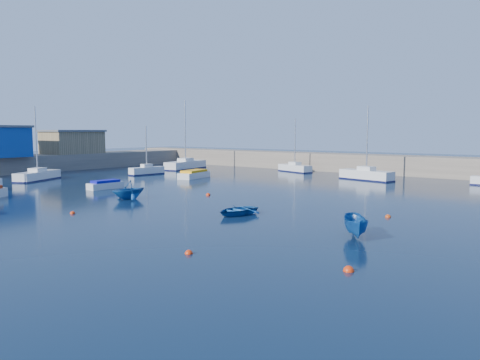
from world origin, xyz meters
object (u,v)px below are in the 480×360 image
Objects in this scene: sailboat_4 at (186,165)px; sailboat_6 at (366,175)px; dinghy_right at (356,226)px; motorboat_1 at (106,185)px; dinghy_center at (237,210)px; sailboat_3 at (147,170)px; sailboat_5 at (295,168)px; motorboat_2 at (194,174)px; sailboat_2 at (38,175)px; dinghy_left at (128,190)px; brick_shed_a at (72,143)px.

sailboat_6 is (29.03, 1.67, -0.02)m from sailboat_4.
motorboat_1 is at bearing 139.46° from dinghy_right.
motorboat_1 is (11.53, -23.22, -0.25)m from sailboat_4.
dinghy_right is (9.57, -1.38, 0.30)m from dinghy_center.
sailboat_4 reaches higher than sailboat_3.
sailboat_5 reaches higher than motorboat_2.
sailboat_3 is at bearing 158.62° from sailboat_5.
sailboat_2 is at bearing -176.36° from dinghy_center.
dinghy_center is (31.56, -26.66, -0.35)m from sailboat_4.
sailboat_5 is (18.21, 29.28, -0.02)m from sailboat_2.
brick_shed_a is at bearing 162.10° from dinghy_left.
dinghy_left is (16.63, -16.29, 0.25)m from sailboat_3.
dinghy_right reaches higher than dinghy_center.
sailboat_5 is at bearing 28.93° from brick_shed_a.
sailboat_4 reaches higher than motorboat_2.
motorboat_1 is 20.33m from dinghy_center.
sailboat_5 is (16.20, 6.12, -0.10)m from sailboat_4.
sailboat_3 is at bearing -85.08° from sailboat_4.
sailboat_2 reaches higher than dinghy_center.
sailboat_3 is 0.75× the size of sailboat_6.
sailboat_4 is 14.60m from motorboat_2.
brick_shed_a is 0.75× the size of sailboat_4.
sailboat_4 is 3.26× the size of dinghy_right.
sailboat_5 is 36.20m from dinghy_center.
sailboat_6 is (12.84, -4.45, 0.08)m from sailboat_5.
motorboat_2 is at bearing 10.42° from sailboat_3.
dinghy_right is at bearing 1.39° from dinghy_center.
motorboat_1 is at bearing -26.75° from sailboat_2.
sailboat_6 is 2.37× the size of motorboat_1.
sailboat_2 is 39.75m from sailboat_6.
dinghy_left is at bearing -25.14° from brick_shed_a.
motorboat_1 is at bearing 179.85° from dinghy_center.
motorboat_1 is (-4.67, -29.34, -0.15)m from sailboat_5.
sailboat_6 is at bearing 80.85° from dinghy_right.
motorboat_2 is at bearing 117.21° from dinghy_right.
sailboat_2 is 0.83× the size of sailboat_4.
motorboat_1 is 1.19× the size of dinghy_left.
sailboat_4 is 1.19× the size of sailboat_6.
sailboat_5 is at bearing 83.20° from sailboat_6.
sailboat_3 is 2.04× the size of dinghy_right.
motorboat_1 is 0.71× the size of motorboat_2.
dinghy_right reaches higher than motorboat_2.
sailboat_5 is 2.34× the size of dinghy_right.
dinghy_center is 9.67m from dinghy_right.
dinghy_left is at bearing -35.20° from sailboat_2.
sailboat_6 reaches higher than dinghy_left.
brick_shed_a reaches higher than motorboat_2.
brick_shed_a reaches higher than dinghy_center.
dinghy_left is (8.23, -16.82, 0.34)m from motorboat_2.
dinghy_center is (33.57, -3.50, -0.26)m from sailboat_2.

